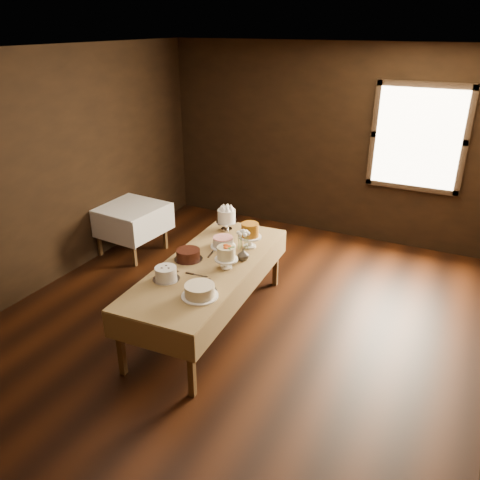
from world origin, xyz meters
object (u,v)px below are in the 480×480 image
(cake_server_a, at_px, (201,276))
(flower_vase, at_px, (243,254))
(cake_meringue, at_px, (227,220))
(cake_server_b, at_px, (214,287))
(cake_lattice, at_px, (223,243))
(cake_cream, at_px, (200,291))
(side_table, at_px, (130,211))
(cake_caramel, at_px, (250,237))
(display_table, at_px, (209,269))
(cake_server_e, at_px, (173,270))
(cake_swirl, at_px, (166,274))
(cake_flowers, at_px, (226,258))
(cake_chocolate, at_px, (188,255))
(cake_server_d, at_px, (244,258))
(cake_server_c, at_px, (213,251))

(cake_server_a, height_order, flower_vase, flower_vase)
(cake_meringue, distance_m, cake_server_b, 1.40)
(cake_server_a, distance_m, cake_server_b, 0.26)
(cake_lattice, distance_m, cake_cream, 1.09)
(side_table, relative_size, cake_server_b, 3.73)
(cake_caramel, bearing_deg, cake_server_a, -99.77)
(side_table, height_order, cake_server_b, cake_server_b)
(display_table, xyz_separation_m, cake_cream, (0.25, -0.60, 0.11))
(cake_cream, bearing_deg, flower_vase, 88.27)
(display_table, xyz_separation_m, cake_server_e, (-0.26, -0.28, 0.06))
(display_table, distance_m, cake_swirl, 0.53)
(display_table, distance_m, cake_server_b, 0.49)
(display_table, bearing_deg, cake_flowers, 3.40)
(cake_server_e, bearing_deg, cake_server_a, 13.02)
(cake_lattice, xyz_separation_m, cake_chocolate, (-0.17, -0.46, 0.01))
(cake_server_a, distance_m, flower_vase, 0.56)
(side_table, distance_m, cake_chocolate, 1.98)
(cake_lattice, height_order, cake_flowers, cake_flowers)
(side_table, height_order, cake_meringue, cake_meringue)
(display_table, relative_size, cake_chocolate, 7.83)
(cake_caramel, relative_size, cake_server_e, 1.24)
(cake_server_d, bearing_deg, cake_chocolate, 147.12)
(cake_swirl, bearing_deg, cake_caramel, 68.88)
(cake_chocolate, distance_m, cake_server_d, 0.59)
(cake_server_d, relative_size, cake_server_e, 1.00)
(cake_server_b, bearing_deg, cake_server_c, 164.71)
(side_table, distance_m, cake_caramel, 2.16)
(display_table, bearing_deg, cake_lattice, 98.77)
(display_table, height_order, cake_server_d, cake_server_d)
(cake_server_a, distance_m, cake_server_e, 0.32)
(cake_caramel, bearing_deg, cake_server_d, -77.26)
(cake_flowers, distance_m, cake_server_e, 0.55)
(cake_server_b, bearing_deg, display_table, 170.57)
(cake_meringue, height_order, cake_cream, cake_meringue)
(cake_swirl, distance_m, flower_vase, 0.87)
(side_table, relative_size, cake_server_d, 3.73)
(cake_server_c, bearing_deg, cake_chocolate, 145.45)
(cake_swirl, xyz_separation_m, cake_server_a, (0.26, 0.22, -0.06))
(cake_swirl, bearing_deg, cake_server_e, 105.05)
(cake_swirl, bearing_deg, cake_lattice, 81.73)
(cake_server_c, xyz_separation_m, cake_server_e, (-0.15, -0.56, 0.00))
(cake_chocolate, bearing_deg, cake_server_b, -36.07)
(display_table, distance_m, cake_chocolate, 0.26)
(flower_vase, bearing_deg, display_table, -138.28)
(cake_server_e, bearing_deg, cake_server_d, 57.24)
(cake_flowers, height_order, cake_server_a, cake_flowers)
(cake_meringue, bearing_deg, cake_server_d, -48.63)
(cake_server_d, bearing_deg, cake_server_e, 163.69)
(flower_vase, bearing_deg, cake_server_a, -113.28)
(cake_chocolate, bearing_deg, cake_server_c, 66.11)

